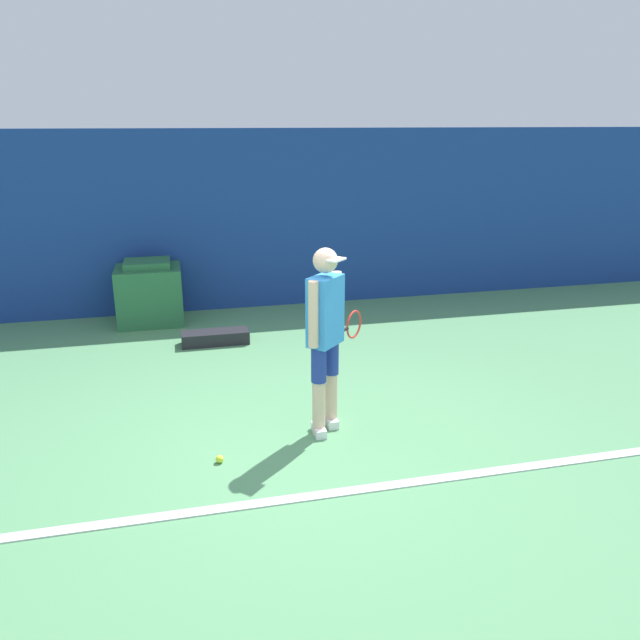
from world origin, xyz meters
TOP-DOWN VIEW (x-y plane):
  - ground_plane at (0.00, 0.00)m, footprint 24.00×24.00m
  - back_wall at (0.00, 4.45)m, footprint 24.00×0.10m
  - court_baseline at (0.00, -0.82)m, footprint 21.60×0.10m
  - tennis_player at (0.30, 0.25)m, footprint 0.68×0.68m
  - tennis_ball at (-0.72, -0.14)m, footprint 0.07×0.07m
  - covered_chair at (-1.35, 3.98)m, footprint 0.90×0.75m
  - equipment_bag at (-0.53, 2.85)m, footprint 0.86×0.30m

SIDE VIEW (x-z plane):
  - ground_plane at x=0.00m, z-range 0.00..0.00m
  - court_baseline at x=0.00m, z-range 0.00..0.01m
  - tennis_ball at x=-0.72m, z-range 0.00..0.07m
  - equipment_bag at x=-0.53m, z-range 0.00..0.17m
  - covered_chair at x=-1.35m, z-range -0.02..0.88m
  - tennis_player at x=0.30m, z-range 0.10..1.83m
  - back_wall at x=0.00m, z-range 0.00..2.66m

